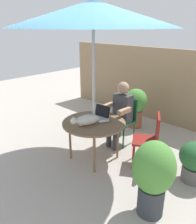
% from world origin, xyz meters
% --- Properties ---
extents(ground_plane, '(14.00, 14.00, 0.00)m').
position_xyz_m(ground_plane, '(0.00, 0.00, 0.00)').
color(ground_plane, '#ADA399').
extents(fence_back, '(5.69, 0.08, 1.74)m').
position_xyz_m(fence_back, '(0.00, 2.34, 0.87)').
color(fence_back, '#937756').
rests_on(fence_back, ground).
extents(patio_table, '(1.06, 1.06, 0.70)m').
position_xyz_m(patio_table, '(0.00, 0.00, 0.65)').
color(patio_table, brown).
rests_on(patio_table, ground).
extents(patio_umbrella, '(2.48, 2.48, 2.55)m').
position_xyz_m(patio_umbrella, '(0.00, 0.00, 2.36)').
color(patio_umbrella, '#B7B7BC').
rests_on(patio_umbrella, ground).
extents(chair_occupied, '(0.40, 0.40, 0.91)m').
position_xyz_m(chair_occupied, '(0.00, 0.87, 0.54)').
color(chair_occupied, '#194C2D').
rests_on(chair_occupied, ground).
extents(chair_empty, '(0.55, 0.55, 0.91)m').
position_xyz_m(chair_empty, '(0.81, 0.48, 0.54)').
color(chair_empty, maroon).
rests_on(chair_empty, ground).
extents(person_seated, '(0.48, 0.48, 1.25)m').
position_xyz_m(person_seated, '(0.00, 0.72, 0.71)').
color(person_seated, '#3F3F47').
rests_on(person_seated, ground).
extents(laptop, '(0.32, 0.28, 0.21)m').
position_xyz_m(laptop, '(-0.04, 0.21, 0.76)').
color(laptop, silver).
rests_on(laptop, patio_table).
extents(cat, '(0.36, 0.60, 0.17)m').
position_xyz_m(cat, '(-0.01, -0.18, 0.78)').
color(cat, silver).
rests_on(cat, patio_table).
extents(potted_plant_near_fence, '(0.47, 0.47, 0.63)m').
position_xyz_m(potted_plant_near_fence, '(1.52, 0.58, 0.35)').
color(potted_plant_near_fence, '#595654').
rests_on(potted_plant_near_fence, ground).
extents(potted_plant_by_chair, '(0.51, 0.51, 1.00)m').
position_xyz_m(potted_plant_by_chair, '(1.38, -0.42, 0.58)').
color(potted_plant_by_chair, '#33383D').
rests_on(potted_plant_by_chair, ground).
extents(potted_plant_corner, '(0.50, 0.50, 0.90)m').
position_xyz_m(potted_plant_corner, '(-0.26, 1.62, 0.53)').
color(potted_plant_corner, '#9E5138').
rests_on(potted_plant_corner, ground).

